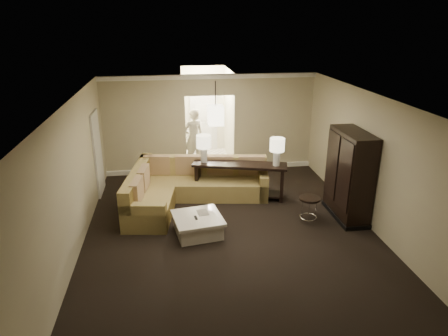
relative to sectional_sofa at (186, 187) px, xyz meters
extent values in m
plane|color=black|center=(0.83, -1.91, -0.38)|extent=(8.00, 8.00, 0.00)
cube|color=#B9AB8C|center=(0.83, 2.09, 1.02)|extent=(6.00, 0.04, 2.80)
cube|color=#B9AB8C|center=(0.83, -5.91, 1.02)|extent=(6.00, 0.04, 2.80)
cube|color=#B9AB8C|center=(-2.17, -1.91, 1.02)|extent=(0.04, 8.00, 2.80)
cube|color=#B9AB8C|center=(3.83, -1.91, 1.02)|extent=(0.04, 8.00, 2.80)
cube|color=white|center=(0.83, -1.91, 2.42)|extent=(6.00, 8.00, 0.02)
cube|color=white|center=(0.83, 2.04, 2.35)|extent=(6.00, 0.10, 0.12)
cube|color=white|center=(0.83, 2.04, -0.32)|extent=(6.00, 0.10, 0.12)
cube|color=silver|center=(-2.14, 0.89, 0.67)|extent=(0.05, 0.90, 2.10)
cube|color=white|center=(0.83, 3.09, -0.38)|extent=(1.40, 2.00, 0.01)
cube|color=beige|center=(0.13, 3.09, 1.02)|extent=(0.04, 2.00, 2.80)
cube|color=beige|center=(1.53, 3.09, 1.02)|extent=(0.04, 2.00, 2.80)
cube|color=beige|center=(0.83, 4.09, 1.02)|extent=(1.40, 0.04, 2.80)
cube|color=silver|center=(0.83, 4.06, 0.67)|extent=(0.90, 0.05, 2.10)
cube|color=brown|center=(0.43, 0.29, -0.16)|extent=(3.32, 1.44, 0.45)
cube|color=brown|center=(-0.87, -0.76, -0.16)|extent=(1.18, 1.63, 0.45)
cube|color=brown|center=(0.49, 0.64, 0.31)|extent=(3.21, 0.74, 0.49)
cube|color=brown|center=(-1.13, -0.18, 0.31)|extent=(0.64, 2.58, 0.49)
cube|color=brown|center=(1.91, 0.06, -0.05)|extent=(0.36, 0.99, 0.66)
cube|color=brown|center=(-0.96, -1.40, -0.05)|extent=(0.99, 0.36, 0.66)
cube|color=#9F7F55|center=(-0.69, 0.76, 0.33)|extent=(0.68, 0.27, 0.49)
cube|color=#9F7F55|center=(0.11, 0.64, 0.33)|extent=(0.68, 0.27, 0.49)
cube|color=#9F7F55|center=(0.90, 0.52, 0.33)|extent=(0.68, 0.27, 0.49)
cube|color=#9F7F55|center=(1.70, 0.40, 0.33)|extent=(0.68, 0.27, 0.49)
cube|color=#9F7F55|center=(-0.99, -0.09, 0.33)|extent=(0.27, 0.66, 0.49)
cube|color=#9F7F55|center=(-1.10, -0.83, 0.33)|extent=(0.27, 0.66, 0.49)
cube|color=silver|center=(0.15, -1.59, -0.22)|extent=(1.00, 1.00, 0.33)
cube|color=silver|center=(0.15, -1.59, -0.02)|extent=(1.11, 1.11, 0.06)
cube|color=black|center=(0.11, -1.65, 0.01)|extent=(0.07, 0.16, 0.02)
cube|color=beige|center=(0.27, -1.43, 0.01)|extent=(0.26, 0.32, 0.01)
cube|color=black|center=(1.33, 0.09, 0.47)|extent=(2.36, 1.15, 0.06)
cube|color=black|center=(0.33, 0.38, 0.03)|extent=(0.21, 0.48, 0.84)
cube|color=black|center=(2.33, -0.21, 0.03)|extent=(0.21, 0.48, 0.84)
cube|color=black|center=(1.33, 0.09, -0.26)|extent=(2.24, 1.07, 0.04)
cube|color=black|center=(3.53, -1.29, 0.61)|extent=(0.55, 1.32, 1.99)
cube|color=black|center=(3.25, -1.62, 0.75)|extent=(0.03, 0.59, 1.51)
cube|color=black|center=(3.25, -0.95, 0.75)|extent=(0.03, 0.59, 1.51)
cube|color=black|center=(3.53, -1.29, -0.34)|extent=(0.59, 1.38, 0.09)
cylinder|color=black|center=(2.61, -1.42, 0.17)|extent=(0.46, 0.46, 0.04)
torus|color=silver|center=(2.61, -1.42, -0.28)|extent=(0.38, 0.38, 0.03)
cylinder|color=silver|center=(2.78, -1.39, -0.11)|extent=(0.03, 0.03, 0.55)
cylinder|color=silver|center=(2.49, -1.28, -0.11)|extent=(0.03, 0.03, 0.55)
cylinder|color=silver|center=(2.55, -1.58, -0.11)|extent=(0.03, 0.03, 0.55)
cylinder|color=silver|center=(0.48, 0.34, 0.69)|extent=(0.17, 0.17, 0.37)
cylinder|color=#FEF0BF|center=(0.48, 0.34, 1.03)|extent=(0.36, 0.36, 0.31)
cylinder|color=silver|center=(2.18, -0.17, 0.69)|extent=(0.17, 0.17, 0.37)
cylinder|color=#FEF0BF|center=(2.18, -0.17, 1.03)|extent=(0.36, 0.36, 0.31)
cylinder|color=black|center=(0.83, 0.79, 2.12)|extent=(0.02, 0.02, 0.60)
cube|color=#F8EAC1|center=(0.83, 0.79, 1.57)|extent=(0.38, 0.38, 0.48)
imported|color=beige|center=(0.38, 2.51, 0.59)|extent=(0.83, 0.70, 1.95)
camera|label=1|loc=(-0.37, -8.94, 3.85)|focal=32.00mm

